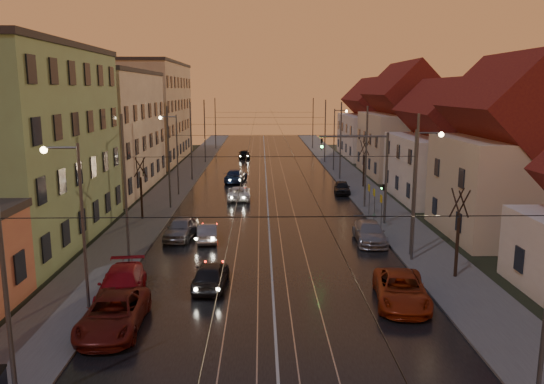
{
  "coord_description": "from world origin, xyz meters",
  "views": [
    {
      "loc": [
        -0.58,
        -21.85,
        10.34
      ],
      "look_at": [
        0.24,
        17.58,
        2.74
      ],
      "focal_mm": 35.0,
      "sensor_mm": 36.0,
      "label": 1
    }
  ],
  "objects": [
    {
      "name": "parked_right_0",
      "position": [
        6.26,
        2.56,
        0.73
      ],
      "size": [
        3.09,
        5.54,
        1.46
      ],
      "primitive_type": "imported",
      "rotation": [
        0.0,
        0.0,
        -0.13
      ],
      "color": "#982B0F",
      "rests_on": "ground"
    },
    {
      "name": "traffic_light_mast",
      "position": [
        7.99,
        18.0,
        4.6
      ],
      "size": [
        5.3,
        0.32,
        7.2
      ],
      "color": "#595B60",
      "rests_on": "ground"
    },
    {
      "name": "bare_tree_2",
      "position": [
        10.4,
        34.0,
        2.49
      ],
      "size": [
        1.09,
        1.09,
        5.11
      ],
      "color": "black",
      "rests_on": "ground"
    },
    {
      "name": "street_lamp_3",
      "position": [
        9.1,
        46.0,
        4.89
      ],
      "size": [
        1.75,
        0.32,
        8.0
      ],
      "color": "#595B60",
      "rests_on": "ground"
    },
    {
      "name": "parked_right_1",
      "position": [
        6.87,
        13.26,
        0.7
      ],
      "size": [
        2.16,
        4.92,
        1.41
      ],
      "primitive_type": "imported",
      "rotation": [
        0.0,
        0.0,
        -0.04
      ],
      "color": "gray",
      "rests_on": "ground"
    },
    {
      "name": "tram_rail_1",
      "position": [
        -0.77,
        40.0,
        0.06
      ],
      "size": [
        0.06,
        120.0,
        0.03
      ],
      "primitive_type": "cube",
      "color": "gray",
      "rests_on": "road"
    },
    {
      "name": "tram_rail_0",
      "position": [
        -2.2,
        40.0,
        0.06
      ],
      "size": [
        0.06,
        120.0,
        0.03
      ],
      "primitive_type": "cube",
      "color": "gray",
      "rests_on": "road"
    },
    {
      "name": "street_lamp_2",
      "position": [
        -9.1,
        30.0,
        4.89
      ],
      "size": [
        1.75,
        0.32,
        8.0
      ],
      "color": "#595B60",
      "rests_on": "ground"
    },
    {
      "name": "house_right_1",
      "position": [
        17.0,
        15.0,
        5.45
      ],
      "size": [
        8.67,
        10.2,
        10.8
      ],
      "color": "beige",
      "rests_on": "ground"
    },
    {
      "name": "driving_car_1",
      "position": [
        -4.35,
        13.86,
        0.63
      ],
      "size": [
        1.68,
        3.92,
        1.25
      ],
      "primitive_type": "imported",
      "rotation": [
        0.0,
        0.0,
        3.23
      ],
      "color": "gray",
      "rests_on": "ground"
    },
    {
      "name": "parked_left_2",
      "position": [
        -7.6,
        3.46,
        0.75
      ],
      "size": [
        2.66,
        5.4,
        1.51
      ],
      "primitive_type": "imported",
      "rotation": [
        0.0,
        0.0,
        0.11
      ],
      "color": "#A31019",
      "rests_on": "ground"
    },
    {
      "name": "apartment_left_1",
      "position": [
        -17.5,
        14.0,
        6.5
      ],
      "size": [
        10.0,
        18.0,
        13.0
      ],
      "primitive_type": "cube",
      "color": "#708D5A",
      "rests_on": "ground"
    },
    {
      "name": "sidewalk_left",
      "position": [
        -10.0,
        40.0,
        0.07
      ],
      "size": [
        4.0,
        120.0,
        0.15
      ],
      "primitive_type": "cube",
      "color": "#4C4C4C",
      "rests_on": "ground"
    },
    {
      "name": "parked_left_3",
      "position": [
        -6.24,
        14.53,
        0.75
      ],
      "size": [
        2.32,
        4.61,
        1.51
      ],
      "primitive_type": "imported",
      "rotation": [
        0.0,
        0.0,
        -0.13
      ],
      "color": "gray",
      "rests_on": "ground"
    },
    {
      "name": "catenary_pole_l_3",
      "position": [
        -8.6,
        39.0,
        4.5
      ],
      "size": [
        0.16,
        0.16,
        9.0
      ],
      "primitive_type": "cylinder",
      "color": "#595B60",
      "rests_on": "ground"
    },
    {
      "name": "catenary_pole_l_0",
      "position": [
        -8.6,
        -6.0,
        4.5
      ],
      "size": [
        0.16,
        0.16,
        9.0
      ],
      "primitive_type": "cylinder",
      "color": "#595B60",
      "rests_on": "ground"
    },
    {
      "name": "catenary_pole_r_1",
      "position": [
        8.6,
        9.0,
        4.5
      ],
      "size": [
        0.16,
        0.16,
        9.0
      ],
      "primitive_type": "cylinder",
      "color": "#595B60",
      "rests_on": "ground"
    },
    {
      "name": "driving_car_4",
      "position": [
        -3.14,
        58.82,
        0.71
      ],
      "size": [
        1.98,
        4.28,
        1.42
      ],
      "primitive_type": "imported",
      "rotation": [
        0.0,
        0.0,
        3.22
      ],
      "color": "black",
      "rests_on": "ground"
    },
    {
      "name": "catenary_pole_l_1",
      "position": [
        -8.6,
        9.0,
        4.5
      ],
      "size": [
        0.16,
        0.16,
        9.0
      ],
      "primitive_type": "cylinder",
      "color": "#595B60",
      "rests_on": "ground"
    },
    {
      "name": "ground",
      "position": [
        0.0,
        0.0,
        0.0
      ],
      "size": [
        160.0,
        160.0,
        0.0
      ],
      "primitive_type": "plane",
      "color": "black",
      "rests_on": "ground"
    },
    {
      "name": "catenary_pole_l_5",
      "position": [
        -8.6,
        72.0,
        4.5
      ],
      "size": [
        0.16,
        0.16,
        9.0
      ],
      "primitive_type": "cylinder",
      "color": "#595B60",
      "rests_on": "ground"
    },
    {
      "name": "sidewalk_right",
      "position": [
        10.0,
        40.0,
        0.07
      ],
      "size": [
        4.0,
        120.0,
        0.15
      ],
      "primitive_type": "cube",
      "color": "#4C4C4C",
      "rests_on": "ground"
    },
    {
      "name": "tram_rail_3",
      "position": [
        2.2,
        40.0,
        0.06
      ],
      "size": [
        0.06,
        120.0,
        0.03
      ],
      "primitive_type": "cube",
      "color": "gray",
      "rests_on": "road"
    },
    {
      "name": "catenary_pole_l_2",
      "position": [
        -8.6,
        24.0,
        4.5
      ],
      "size": [
        0.16,
        0.16,
        9.0
      ],
      "primitive_type": "cylinder",
      "color": "#595B60",
      "rests_on": "ground"
    },
    {
      "name": "catenary_pole_l_4",
      "position": [
        -8.6,
        54.0,
        4.5
      ],
      "size": [
        0.16,
        0.16,
        9.0
      ],
      "primitive_type": "cylinder",
      "color": "#595B60",
      "rests_on": "ground"
    },
    {
      "name": "road",
      "position": [
        0.0,
        40.0,
        0.02
      ],
      "size": [
        16.0,
        120.0,
        0.04
      ],
      "primitive_type": "cube",
      "color": "black",
      "rests_on": "ground"
    },
    {
      "name": "catenary_pole_r_3",
      "position": [
        8.6,
        39.0,
        4.5
      ],
      "size": [
        0.16,
        0.16,
        9.0
      ],
      "primitive_type": "cylinder",
      "color": "#595B60",
      "rests_on": "ground"
    },
    {
      "name": "parked_left_1",
      "position": [
        -7.05,
        -0.05,
        0.74
      ],
      "size": [
        2.6,
        5.41,
        1.49
      ],
      "primitive_type": "imported",
      "rotation": [
        0.0,
        0.0,
        0.02
      ],
      "color": "#601710",
      "rests_on": "ground"
    },
    {
      "name": "tram_rail_2",
      "position": [
        0.77,
        40.0,
        0.06
      ],
      "size": [
        0.06,
        120.0,
        0.03
      ],
      "primitive_type": "cube",
      "color": "gray",
      "rests_on": "road"
    },
    {
      "name": "catenary_pole_r_4",
      "position": [
        8.6,
        54.0,
        4.5
      ],
      "size": [
        0.16,
        0.16,
        9.0
      ],
      "primitive_type": "cylinder",
      "color": "#595B60",
      "rests_on": "ground"
    },
    {
      "name": "driving_car_3",
      "position": [
        -3.47,
        37.77,
        0.75
      ],
      "size": [
        2.66,
        5.37,
        1.5
      ],
      "primitive_type": "imported",
      "rotation": [
        0.0,
        0.0,
        3.03
      ],
      "color": "#19284B",
      "rests_on": "ground"
    },
    {
      "name": "apartment_left_3",
      "position": [
        -17.5,
        58.0,
        7.0
      ],
      "size": [
        10.0,
        24.0,
        14.0
      ],
      "primitive_type": "cube",
      "color": "tan",
      "rests_on": "ground"
    },
    {
      "name": "driving_car_0",
      "position": [
        -3.28,
        4.98,
        0.72
      ],
      "size": [
        1.88,
        4.28,
        1.43
      ],
      "primitive_type": "imported",
      "rotation": [
        0.0,
        0.0,
        3.1
      ],
      "color": "black",
      "rests_on": "ground"
    },
    {
      "name": "bare_tree_0",
      "position": [
        -10.2,
        20.0,
        2.49
      ],
      "size": [
        1.09,
        1.09,
        5.11
      ],
      "color": "black",
      "rests_on": "ground"
    },
    {
      "name": "house_right_3",
      "position": [
        17.0,
        43.0,
        5.8
      ],
      "size": [
        9.18,
        14.28,
        11.5
      ],
      "color": "beige",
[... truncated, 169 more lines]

